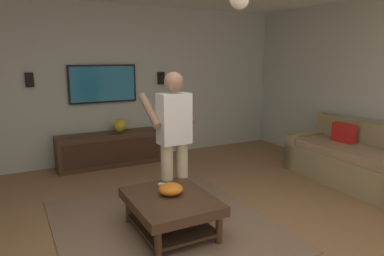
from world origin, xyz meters
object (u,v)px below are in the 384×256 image
at_px(couch, 353,161).
at_px(bowl, 171,189).
at_px(wall_speaker_right, 29,80).
at_px(tv, 103,84).
at_px(wall_speaker_left, 161,78).
at_px(coffee_table, 171,206).
at_px(person_standing, 174,134).
at_px(vase_round, 120,126).
at_px(remote_white, 165,185).
at_px(media_console, 110,149).

xyz_separation_m(couch, bowl, (-0.11, 2.95, 0.14)).
xyz_separation_m(bowl, wall_speaker_right, (2.81, 1.08, 0.99)).
bearing_deg(tv, wall_speaker_left, 90.71).
bearing_deg(coffee_table, wall_speaker_right, 20.28).
height_order(person_standing, bowl, person_standing).
bearing_deg(vase_round, wall_speaker_left, -74.79).
relative_size(couch, wall_speaker_left, 8.74).
distance_m(couch, wall_speaker_right, 4.98).
xyz_separation_m(bowl, remote_white, (0.26, -0.05, -0.05)).
bearing_deg(person_standing, remote_white, 131.63).
xyz_separation_m(media_console, person_standing, (-2.10, -0.22, 0.66)).
bearing_deg(vase_round, coffee_table, 174.41).
xyz_separation_m(media_console, wall_speaker_left, (0.25, -1.06, 1.14)).
distance_m(tv, vase_round, 0.75).
xyz_separation_m(person_standing, wall_speaker_left, (2.35, -0.85, 0.48)).
xyz_separation_m(tv, vase_round, (-0.22, -0.20, -0.69)).
bearing_deg(media_console, coffee_table, -1.27).
bearing_deg(media_console, wall_speaker_right, -102.82).
bearing_deg(tv, wall_speaker_right, -90.67).
relative_size(couch, media_console, 1.13).
bearing_deg(remote_white, media_console, 130.30).
bearing_deg(wall_speaker_left, bowl, 158.67).
bearing_deg(person_standing, tv, 2.11).
relative_size(tv, vase_round, 5.13).
distance_m(couch, remote_white, 2.91).
height_order(remote_white, wall_speaker_left, wall_speaker_left).
relative_size(tv, wall_speaker_right, 5.13).
bearing_deg(coffee_table, tv, -1.17).
relative_size(bowl, vase_round, 1.17).
relative_size(couch, remote_white, 12.81).
xyz_separation_m(bowl, wall_speaker_left, (2.81, -1.10, 0.96)).
bearing_deg(tv, bowl, -0.72).
bearing_deg(wall_speaker_left, media_console, 103.45).
bearing_deg(couch, tv, -41.18).
bearing_deg(bowl, wall_speaker_right, 21.04).
bearing_deg(bowl, coffee_table, 156.77).
height_order(tv, person_standing, tv).
xyz_separation_m(couch, vase_round, (2.47, 2.72, 0.34)).
xyz_separation_m(person_standing, vase_round, (2.12, 0.02, -0.27)).
distance_m(couch, wall_speaker_left, 3.46).
distance_m(coffee_table, wall_speaker_right, 3.26).
bearing_deg(person_standing, wall_speaker_right, 26.37).
bearing_deg(person_standing, couch, -100.59).
bearing_deg(couch, remote_white, -1.44).
bearing_deg(couch, wall_speaker_left, -54.05).
bearing_deg(couch, bowl, 3.58).
bearing_deg(wall_speaker_left, vase_round, 105.21).
bearing_deg(remote_white, couch, 37.06).
bearing_deg(couch, vase_round, -40.75).
height_order(bowl, wall_speaker_left, wall_speaker_left).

